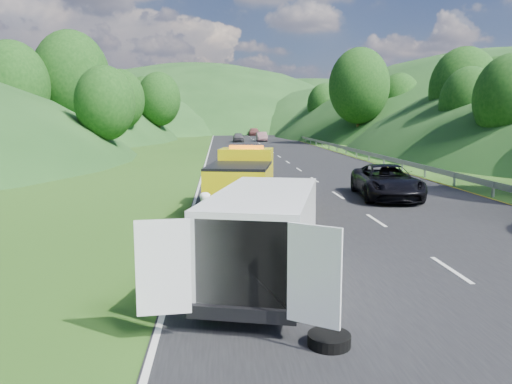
{
  "coord_description": "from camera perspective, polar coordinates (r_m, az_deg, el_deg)",
  "views": [
    {
      "loc": [
        -2.77,
        -13.68,
        3.82
      ],
      "look_at": [
        -1.54,
        2.91,
        1.3
      ],
      "focal_mm": 35.0,
      "sensor_mm": 36.0,
      "label": 1
    }
  ],
  "objects": [
    {
      "name": "tree_line_left",
      "position": [
        75.54,
        -16.7,
        5.35
      ],
      "size": [
        14.0,
        140.0,
        14.0
      ],
      "primitive_type": null,
      "color": "#275819",
      "rests_on": "ground"
    },
    {
      "name": "hills_backdrop",
      "position": [
        148.72,
        -0.66,
        7.14
      ],
      "size": [
        201.0,
        288.6,
        44.0
      ],
      "primitive_type": null,
      "color": "#2D5B23",
      "rests_on": "ground"
    },
    {
      "name": "ground",
      "position": [
        14.47,
        7.01,
        -6.76
      ],
      "size": [
        320.0,
        320.0,
        0.0
      ],
      "primitive_type": "plane",
      "color": "#38661E",
      "rests_on": "ground"
    },
    {
      "name": "tow_truck",
      "position": [
        20.42,
        -1.47,
        1.45
      ],
      "size": [
        3.21,
        6.34,
        2.6
      ],
      "rotation": [
        0.0,
        0.0,
        -0.17
      ],
      "color": "black",
      "rests_on": "ground"
    },
    {
      "name": "dist_car_b",
      "position": [
        78.28,
        0.66,
        5.81
      ],
      "size": [
        1.53,
        4.38,
        1.44
      ],
      "primitive_type": "imported",
      "color": "#7A5157",
      "rests_on": "ground"
    },
    {
      "name": "passing_suv",
      "position": [
        24.34,
        14.61,
        -0.7
      ],
      "size": [
        3.14,
        5.86,
        1.56
      ],
      "primitive_type": "imported",
      "rotation": [
        0.0,
        0.0,
        -0.1
      ],
      "color": "black",
      "rests_on": "ground"
    },
    {
      "name": "dist_car_c",
      "position": [
        101.45,
        -0.2,
        6.45
      ],
      "size": [
        2.07,
        5.1,
        1.48
      ],
      "primitive_type": "imported",
      "color": "brown",
      "rests_on": "ground"
    },
    {
      "name": "road_surface",
      "position": [
        54.12,
        1.91,
        4.57
      ],
      "size": [
        14.0,
        200.0,
        0.02
      ],
      "primitive_type": "cube",
      "color": "black",
      "rests_on": "ground"
    },
    {
      "name": "spare_tire",
      "position": [
        8.84,
        8.34,
        -17.08
      ],
      "size": [
        0.73,
        0.73,
        0.2
      ],
      "primitive_type": "cylinder",
      "color": "black",
      "rests_on": "ground"
    },
    {
      "name": "tree_line_right",
      "position": [
        78.15,
        15.1,
        5.51
      ],
      "size": [
        14.0,
        140.0,
        14.0
      ],
      "primitive_type": null,
      "color": "#275819",
      "rests_on": "ground"
    },
    {
      "name": "worker",
      "position": [
        9.75,
        1.66,
        -14.44
      ],
      "size": [
        1.29,
        0.8,
        1.92
      ],
      "primitive_type": "imported",
      "rotation": [
        0.0,
        0.0,
        -0.07
      ],
      "color": "black",
      "rests_on": "ground"
    },
    {
      "name": "dist_car_a",
      "position": [
        76.41,
        -2.02,
        5.74
      ],
      "size": [
        1.65,
        4.1,
        1.4
      ],
      "primitive_type": "imported",
      "color": "#444247",
      "rests_on": "ground"
    },
    {
      "name": "white_van",
      "position": [
        11.2,
        1.06,
        -4.66
      ],
      "size": [
        4.08,
        6.65,
        2.21
      ],
      "rotation": [
        0.0,
        0.0,
        -0.24
      ],
      "color": "black",
      "rests_on": "ground"
    },
    {
      "name": "guardrail",
      "position": [
        67.57,
        6.96,
        5.31
      ],
      "size": [
        0.06,
        140.0,
        1.52
      ],
      "primitive_type": "cube",
      "color": "gray",
      "rests_on": "ground"
    },
    {
      "name": "woman",
      "position": [
        14.23,
        -5.58,
        -7.0
      ],
      "size": [
        0.58,
        0.71,
        1.73
      ],
      "primitive_type": "imported",
      "rotation": [
        0.0,
        0.0,
        1.77
      ],
      "color": "white",
      "rests_on": "ground"
    },
    {
      "name": "child",
      "position": [
        13.64,
        0.29,
        -7.65
      ],
      "size": [
        0.64,
        0.63,
        1.04
      ],
      "primitive_type": "imported",
      "rotation": [
        0.0,
        0.0,
        -0.71
      ],
      "color": "#D2C270",
      "rests_on": "ground"
    },
    {
      "name": "suitcase",
      "position": [
        14.82,
        -10.82,
        -5.2
      ],
      "size": [
        0.45,
        0.36,
        0.64
      ],
      "primitive_type": "cube",
      "rotation": [
        0.0,
        0.0,
        -0.43
      ],
      "color": "brown",
      "rests_on": "ground"
    }
  ]
}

